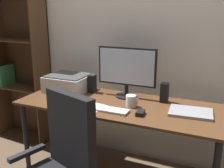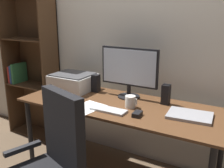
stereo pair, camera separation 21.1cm
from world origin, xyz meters
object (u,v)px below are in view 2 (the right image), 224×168
speaker_left (96,83)px  speaker_right (166,94)px  laptop (190,115)px  bookshelf (32,63)px  printer (73,82)px  desk (120,113)px  monitor (129,70)px  coffee_mug (130,102)px  mouse (137,114)px  keyboard (109,110)px

speaker_left → speaker_right: 0.70m
laptop → speaker_left: 0.96m
speaker_left → laptop: bearing=-10.6°
speaker_left → bookshelf: bearing=171.6°
speaker_left → printer: size_ratio=0.43×
desk → monitor: 0.39m
speaker_left → monitor: bearing=1.3°
desk → coffee_mug: coffee_mug is taller
mouse → bookshelf: bearing=158.8°
coffee_mug → printer: printer is taller
monitor → coffee_mug: size_ratio=5.31×
monitor → bookshelf: size_ratio=0.30×
laptop → speaker_right: bearing=139.3°
printer → bookshelf: size_ratio=0.22×
monitor → speaker_right: size_ratio=3.17×
printer → laptop: bearing=-6.1°
bookshelf → keyboard: bearing=-20.9°
speaker_left → printer: bearing=-168.2°
desk → speaker_right: size_ratio=10.19×
coffee_mug → laptop: coffee_mug is taller
keyboard → mouse: size_ratio=3.02×
mouse → coffee_mug: size_ratio=0.95×
laptop → speaker_left: (-0.95, 0.18, 0.07)m
keyboard → speaker_left: (-0.37, 0.38, 0.08)m
mouse → coffee_mug: (-0.12, 0.14, 0.03)m
mouse → coffee_mug: 0.19m
printer → bookshelf: bookshelf is taller
monitor → speaker_left: 0.39m
mouse → speaker_right: bearing=70.5°
desk → coffee_mug: size_ratio=17.06×
coffee_mug → printer: size_ratio=0.25×
mouse → bookshelf: (-1.61, 0.51, 0.14)m
laptop → printer: size_ratio=0.80×
mouse → printer: size_ratio=0.24×
speaker_right → coffee_mug: bearing=-135.5°
laptop → speaker_left: size_ratio=1.88×
mouse → laptop: mouse is taller
laptop → speaker_right: (-0.25, 0.18, 0.07)m
speaker_left → printer: 0.24m
mouse → coffee_mug: coffee_mug is taller
desk → speaker_right: speaker_right is taller
mouse → speaker_left: (-0.60, 0.36, 0.07)m
speaker_right → printer: (-0.94, -0.05, -0.00)m
mouse → bookshelf: bookshelf is taller
mouse → printer: 0.89m
desk → monitor: monitor is taller
monitor → laptop: 0.67m
desk → printer: (-0.60, 0.14, 0.16)m
speaker_right → printer: size_ratio=0.43×
monitor → keyboard: 0.46m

